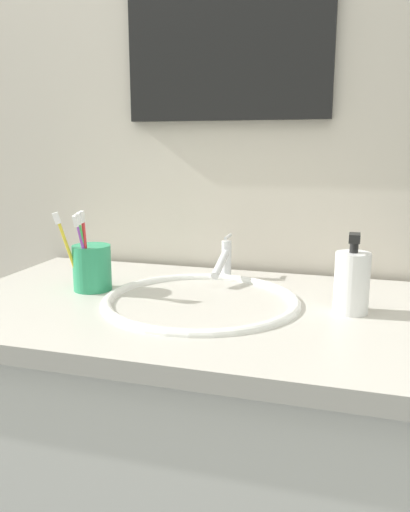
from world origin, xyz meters
The scene contains 11 objects.
tiled_wall_back centered at (0.00, 0.34, 1.20)m, with size 2.19×0.04×2.40m, color beige.
vanity_counter centered at (0.00, 0.00, 0.46)m, with size 0.99×0.60×0.91m.
sink_basin centered at (0.02, 0.01, 0.88)m, with size 0.41×0.41×0.10m.
faucet centered at (0.02, 0.20, 0.96)m, with size 0.02×0.15×0.10m.
toothbrush_cup centered at (-0.23, 0.03, 0.96)m, with size 0.08×0.08×0.10m, color #2D9966.
toothbrush_purple centered at (-0.23, -0.01, 1.02)m, with size 0.01×0.06×0.17m.
toothbrush_yellow centered at (-0.27, 0.00, 1.02)m, with size 0.05×0.03×0.17m.
toothbrush_green centered at (-0.23, 0.00, 1.02)m, with size 0.02×0.05×0.17m.
toothbrush_red centered at (-0.23, -0.01, 1.02)m, with size 0.01×0.03×0.18m.
soap_dispenser centered at (0.32, 0.03, 0.98)m, with size 0.07×0.07×0.16m.
wall_mirror centered at (0.00, 0.31, 1.50)m, with size 0.50×0.02×0.43m.
Camera 1 is at (0.32, -0.95, 1.23)m, focal length 36.13 mm.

